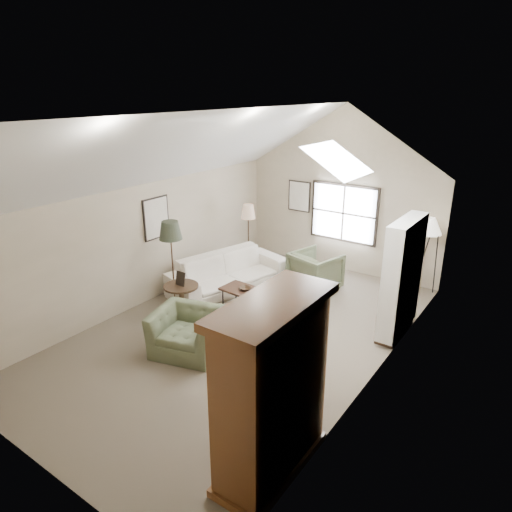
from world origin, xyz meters
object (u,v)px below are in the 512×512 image
Objects in this scene: sofa at (228,272)px; coffee_table at (245,301)px; armchair_near at (188,332)px; side_table at (182,301)px; armchair_far at (315,271)px; armoire at (272,390)px; side_chair at (402,264)px.

sofa reaches higher than coffee_table.
sofa is 2.77× the size of coffee_table.
armchair_near reaches higher than side_table.
armchair_far is (0.55, 3.55, 0.07)m from armchair_near.
side_chair is at bearing 94.29° from armoire.
armchair_far reaches higher than side_table.
side_table is (-3.55, 2.20, -0.76)m from armoire.
armoire is 6.04m from side_chair.
coffee_table is 1.44× the size of side_table.
coffee_table is 1.26m from side_table.
sofa is 2.69m from armchair_near.
armchair_far is at bearing 71.51° from coffee_table.
side_table is at bearing -136.74° from coffee_table.
armchair_far is at bearing 60.41° from side_table.
side_chair reaches higher than side_table.
side_table is at bearing 75.38° from armchair_far.
armoire is 4.24m from side_table.
sofa reaches higher than armchair_near.
armchair_near is at bearing -41.45° from side_table.
armchair_far is at bearing 112.42° from armoire.
side_table is (-1.53, -2.69, -0.10)m from armchair_far.
side_table is at bearing 148.21° from armoire.
coffee_table is at bearing 130.66° from armoire.
side_table is (0.10, -1.60, -0.06)m from sofa.
coffee_table is at bearing 76.03° from armchair_near.
armchair_far is 3.10m from side_table.
armchair_near is 3.60m from armchair_far.
armoire is at bearing -31.79° from side_table.
armoire reaches higher than armchair_near.
armoire reaches higher than coffee_table.
armchair_far is 0.98× the size of coffee_table.
side_table is at bearing -160.72° from sofa.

